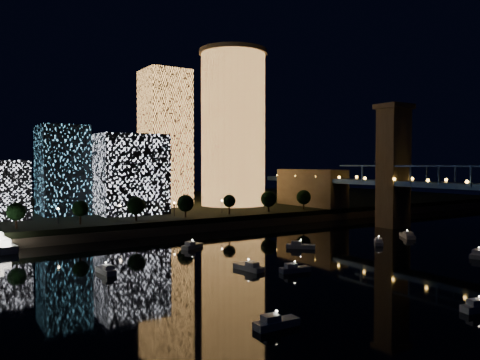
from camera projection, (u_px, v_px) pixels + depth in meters
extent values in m
plane|color=black|center=(383.00, 270.00, 113.63)|extent=(520.00, 520.00, 0.00)
cube|color=black|center=(143.00, 208.00, 248.05)|extent=(420.00, 160.00, 5.00)
cube|color=#6B5E4C|center=(216.00, 226.00, 182.51)|extent=(420.00, 6.00, 3.00)
cylinder|color=#F09E4C|center=(233.00, 130.00, 234.39)|extent=(32.00, 32.00, 75.37)
cylinder|color=#6B5E4C|center=(233.00, 52.00, 233.04)|extent=(34.00, 34.00, 2.00)
cube|color=#F09E4C|center=(165.00, 139.00, 229.98)|extent=(20.92, 20.92, 66.56)
cube|color=white|center=(130.00, 174.00, 195.98)|extent=(26.88, 22.74, 33.08)
cube|color=#4FABD8|center=(62.00, 170.00, 194.33)|extent=(18.29, 23.77, 36.57)
cube|color=#6B5E4C|center=(393.00, 168.00, 189.95)|extent=(11.00, 9.00, 48.00)
cube|color=#6B5E4C|center=(394.00, 107.00, 189.08)|extent=(13.00, 11.00, 2.00)
cube|color=#6B5E4C|center=(311.00, 193.00, 232.42)|extent=(12.00, 40.00, 23.00)
cube|color=navy|center=(476.00, 177.00, 155.39)|extent=(0.50, 0.50, 7.00)
cube|color=navy|center=(415.00, 175.00, 175.56)|extent=(0.50, 0.50, 7.00)
cube|color=navy|center=(366.00, 174.00, 195.74)|extent=(0.50, 0.50, 7.00)
sphere|color=#F4A535|center=(394.00, 179.00, 182.92)|extent=(1.20, 1.20, 1.20)
sphere|color=#F4A535|center=(316.00, 177.00, 220.75)|extent=(1.20, 1.20, 1.20)
cube|color=silver|center=(295.00, 270.00, 111.41)|extent=(7.66, 3.68, 1.20)
cube|color=silver|center=(291.00, 265.00, 110.96)|extent=(2.88, 2.36, 1.00)
sphere|color=white|center=(295.00, 261.00, 111.34)|extent=(0.36, 0.36, 0.36)
cube|color=silver|center=(192.00, 246.00, 143.05)|extent=(8.29, 6.09, 1.20)
cube|color=silver|center=(190.00, 243.00, 141.96)|extent=(3.47, 3.18, 1.00)
sphere|color=white|center=(192.00, 240.00, 142.98)|extent=(0.36, 0.36, 0.36)
cube|color=silver|center=(277.00, 324.00, 73.76)|extent=(7.69, 2.60, 1.20)
cube|color=silver|center=(271.00, 318.00, 73.12)|extent=(2.71, 2.04, 1.00)
sphere|color=white|center=(277.00, 311.00, 73.69)|extent=(0.36, 0.36, 0.36)
cube|color=silver|center=(301.00, 246.00, 142.71)|extent=(8.24, 8.08, 1.20)
cube|color=silver|center=(296.00, 243.00, 142.93)|extent=(3.78, 3.76, 1.00)
sphere|color=white|center=(301.00, 240.00, 142.64)|extent=(0.36, 0.36, 0.36)
cube|color=silver|center=(106.00, 271.00, 110.05)|extent=(2.95, 7.56, 1.20)
cube|color=silver|center=(108.00, 267.00, 109.13)|extent=(2.12, 2.73, 1.00)
sphere|color=white|center=(106.00, 262.00, 109.98)|extent=(0.36, 0.36, 0.36)
cube|color=silver|center=(379.00, 242.00, 149.80)|extent=(7.35, 7.20, 1.20)
cube|color=silver|center=(379.00, 240.00, 148.62)|extent=(3.37, 3.35, 1.00)
sphere|color=white|center=(379.00, 236.00, 149.73)|extent=(0.36, 0.36, 0.36)
cube|color=silver|center=(407.00, 236.00, 163.82)|extent=(8.49, 9.75, 1.20)
cube|color=silver|center=(409.00, 233.00, 162.31)|extent=(4.13, 4.30, 1.00)
sphere|color=white|center=(407.00, 230.00, 163.75)|extent=(0.36, 0.36, 0.36)
cube|color=silver|center=(479.00, 255.00, 129.81)|extent=(9.75, 5.79, 1.20)
cube|color=silver|center=(478.00, 251.00, 128.68)|extent=(3.85, 3.33, 1.00)
sphere|color=white|center=(479.00, 247.00, 129.74)|extent=(0.36, 0.36, 0.36)
cube|color=silver|center=(479.00, 308.00, 81.81)|extent=(7.08, 3.76, 1.20)
cube|color=silver|center=(475.00, 302.00, 81.45)|extent=(2.72, 2.28, 1.00)
sphere|color=white|center=(480.00, 297.00, 81.74)|extent=(0.36, 0.36, 0.36)
cube|color=silver|center=(248.00, 268.00, 113.62)|extent=(4.12, 8.82, 1.20)
cube|color=silver|center=(252.00, 264.00, 112.65)|extent=(2.68, 3.30, 1.00)
sphere|color=white|center=(248.00, 259.00, 113.55)|extent=(0.36, 0.36, 0.36)
cylinder|color=black|center=(16.00, 223.00, 149.54)|extent=(0.70, 0.70, 4.00)
sphere|color=black|center=(16.00, 212.00, 149.42)|extent=(5.88, 5.88, 5.88)
cylinder|color=black|center=(80.00, 219.00, 160.35)|extent=(0.70, 0.70, 4.00)
sphere|color=black|center=(80.00, 208.00, 160.23)|extent=(5.49, 5.49, 5.49)
cylinder|color=black|center=(136.00, 215.00, 171.16)|extent=(0.70, 0.70, 4.00)
sphere|color=black|center=(136.00, 206.00, 171.03)|extent=(6.57, 6.57, 6.57)
cylinder|color=black|center=(186.00, 212.00, 181.96)|extent=(0.70, 0.70, 4.00)
sphere|color=black|center=(185.00, 203.00, 181.84)|extent=(6.67, 6.67, 6.67)
cylinder|color=black|center=(229.00, 209.00, 192.77)|extent=(0.70, 0.70, 4.00)
sphere|color=black|center=(229.00, 201.00, 192.65)|extent=(5.26, 5.26, 5.26)
cylinder|color=black|center=(268.00, 207.00, 203.58)|extent=(0.70, 0.70, 4.00)
sphere|color=black|center=(268.00, 199.00, 203.45)|extent=(6.89, 6.89, 6.89)
cylinder|color=black|center=(304.00, 205.00, 214.38)|extent=(0.70, 0.70, 4.00)
sphere|color=black|center=(304.00, 197.00, 214.26)|extent=(6.63, 6.63, 6.63)
cylinder|color=black|center=(58.00, 217.00, 162.13)|extent=(0.24, 0.24, 5.00)
sphere|color=#FFCC7F|center=(58.00, 209.00, 162.04)|extent=(0.70, 0.70, 0.70)
cylinder|color=black|center=(120.00, 213.00, 174.02)|extent=(0.24, 0.24, 5.00)
sphere|color=#FFCC7F|center=(120.00, 205.00, 173.92)|extent=(0.70, 0.70, 0.70)
cylinder|color=black|center=(174.00, 210.00, 185.91)|extent=(0.24, 0.24, 5.00)
sphere|color=#FFCC7F|center=(174.00, 203.00, 185.81)|extent=(0.70, 0.70, 0.70)
cylinder|color=black|center=(222.00, 207.00, 197.80)|extent=(0.24, 0.24, 5.00)
sphere|color=#FFCC7F|center=(222.00, 200.00, 197.70)|extent=(0.70, 0.70, 0.70)
cylinder|color=black|center=(264.00, 205.00, 209.68)|extent=(0.24, 0.24, 5.00)
sphere|color=#FFCC7F|center=(264.00, 198.00, 209.59)|extent=(0.70, 0.70, 0.70)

